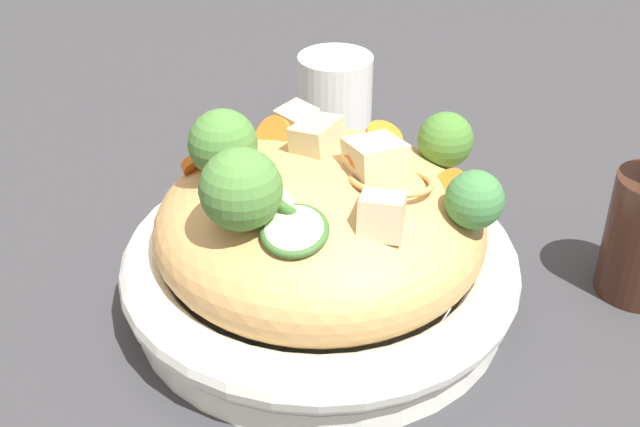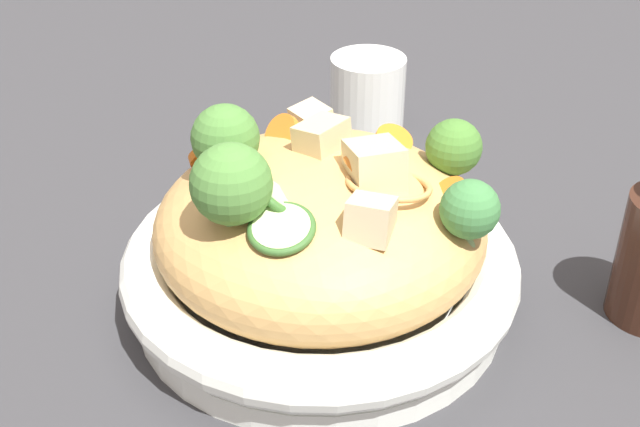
# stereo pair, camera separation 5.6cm
# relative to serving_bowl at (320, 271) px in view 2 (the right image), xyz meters

# --- Properties ---
(ground_plane) EXTENTS (3.00, 3.00, 0.00)m
(ground_plane) POSITION_rel_serving_bowl_xyz_m (0.00, 0.00, -0.03)
(ground_plane) COLOR #323235
(serving_bowl) EXTENTS (0.28, 0.28, 0.05)m
(serving_bowl) POSITION_rel_serving_bowl_xyz_m (0.00, 0.00, 0.00)
(serving_bowl) COLOR white
(serving_bowl) RESTS_ON ground_plane
(noodle_heap) EXTENTS (0.22, 0.22, 0.10)m
(noodle_heap) POSITION_rel_serving_bowl_xyz_m (-0.00, 0.00, 0.04)
(noodle_heap) COLOR tan
(noodle_heap) RESTS_ON serving_bowl
(broccoli_florets) EXTENTS (0.22, 0.17, 0.08)m
(broccoli_florets) POSITION_rel_serving_bowl_xyz_m (0.01, 0.01, 0.09)
(broccoli_florets) COLOR #9AB56A
(broccoli_florets) RESTS_ON serving_bowl
(carrot_coins) EXTENTS (0.15, 0.14, 0.04)m
(carrot_coins) POSITION_rel_serving_bowl_xyz_m (-0.02, -0.02, 0.08)
(carrot_coins) COLOR orange
(carrot_coins) RESTS_ON serving_bowl
(zucchini_slices) EXTENTS (0.06, 0.08, 0.03)m
(zucchini_slices) POSITION_rel_serving_bowl_xyz_m (0.05, 0.03, 0.08)
(zucchini_slices) COLOR beige
(zucchini_slices) RESTS_ON serving_bowl
(chicken_chunks) EXTENTS (0.07, 0.18, 0.05)m
(chicken_chunks) POSITION_rel_serving_bowl_xyz_m (-0.02, 0.01, 0.09)
(chicken_chunks) COLOR #D0B787
(chicken_chunks) RESTS_ON serving_bowl
(drinking_glass) EXTENTS (0.07, 0.07, 0.08)m
(drinking_glass) POSITION_rel_serving_bowl_xyz_m (-0.15, -0.21, 0.01)
(drinking_glass) COLOR silver
(drinking_glass) RESTS_ON ground_plane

